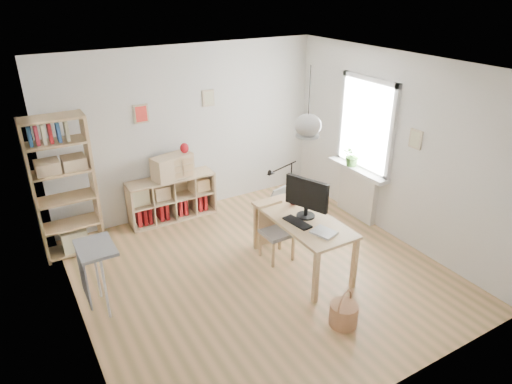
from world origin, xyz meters
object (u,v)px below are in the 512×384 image
desk (303,224)px  chair (275,228)px  cube_shelf (170,201)px  monitor (307,196)px  tall_bookshelf (63,183)px  drawer_chest (172,166)px  storage_chest (294,211)px

desk → chair: 0.49m
cube_shelf → monitor: bearing=-64.0°
tall_bookshelf → monitor: tall_bookshelf is taller
monitor → drawer_chest: size_ratio=0.92×
desk → monitor: (0.05, 0.02, 0.39)m
chair → storage_chest: chair is taller
desk → tall_bookshelf: bearing=143.0°
storage_chest → monitor: 1.51m
storage_chest → monitor: (-0.59, -1.09, 0.86)m
cube_shelf → tall_bookshelf: tall_bookshelf is taller
chair → storage_chest: size_ratio=1.09×
chair → drawer_chest: size_ratio=1.24×
monitor → desk: bearing=-178.7°
cube_shelf → chair: 2.02m
tall_bookshelf → drawer_chest: bearing=8.3°
chair → monitor: (0.24, -0.38, 0.60)m
cube_shelf → desk: bearing=-65.4°
chair → cube_shelf: bearing=113.6°
cube_shelf → storage_chest: bearing=-33.8°
tall_bookshelf → drawer_chest: 1.66m
cube_shelf → chair: bearing=-65.4°
tall_bookshelf → chair: size_ratio=2.53×
cube_shelf → storage_chest: cube_shelf is taller
tall_bookshelf → drawer_chest: size_ratio=3.14×
tall_bookshelf → monitor: 3.27m
storage_chest → monitor: monitor is taller
desk → tall_bookshelf: 3.27m
tall_bookshelf → monitor: size_ratio=3.41×
cube_shelf → tall_bookshelf: size_ratio=0.70×
storage_chest → tall_bookshelf: bearing=150.0°
desk → storage_chest: bearing=59.9°
cube_shelf → monitor: (1.08, -2.21, 0.75)m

